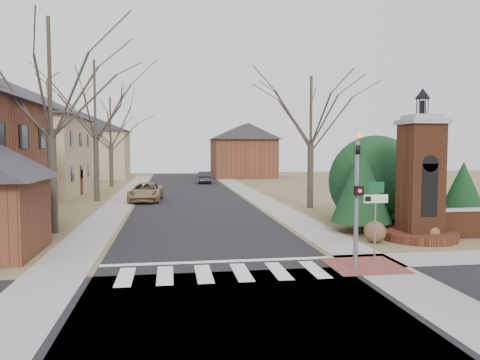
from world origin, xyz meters
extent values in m
plane|color=brown|center=(0.00, 0.00, 0.00)|extent=(120.00, 120.00, 0.00)
cube|color=black|center=(0.00, 22.00, 0.01)|extent=(8.00, 70.00, 0.01)
cube|color=black|center=(0.00, -3.00, 0.01)|extent=(120.00, 8.00, 0.01)
cube|color=silver|center=(0.00, 0.80, 0.01)|extent=(8.00, 2.20, 0.02)
cube|color=silver|center=(0.00, 2.30, 0.01)|extent=(8.00, 0.35, 0.02)
cube|color=gray|center=(5.20, 22.00, 0.01)|extent=(2.00, 60.00, 0.02)
cube|color=gray|center=(-5.20, 22.00, 0.01)|extent=(2.00, 60.00, 0.02)
cube|color=brown|center=(4.80, 1.00, 0.01)|extent=(2.40, 2.40, 0.02)
cylinder|color=slate|center=(4.30, 0.60, 2.10)|extent=(0.14, 0.14, 4.20)
imported|color=black|center=(4.30, 0.60, 4.05)|extent=(0.15, 0.18, 0.90)
sphere|color=#FF0C05|center=(4.30, 0.38, 4.35)|extent=(0.14, 0.14, 0.14)
cube|color=black|center=(4.30, 0.42, 2.60)|extent=(0.28, 0.16, 0.30)
sphere|color=#FF0C05|center=(4.30, 0.33, 2.60)|extent=(0.11, 0.11, 0.11)
cylinder|color=slate|center=(5.60, 2.00, 1.30)|extent=(0.06, 0.06, 2.60)
cube|color=silver|center=(5.60, 1.98, 2.15)|extent=(0.90, 0.03, 0.30)
cube|color=black|center=(5.30, 1.97, 2.15)|extent=(0.22, 0.02, 0.18)
cube|color=#104B25|center=(5.60, 1.98, 2.55)|extent=(0.60, 0.03, 0.40)
cylinder|color=brown|center=(9.00, 5.00, 0.18)|extent=(3.20, 3.20, 0.36)
cube|color=brown|center=(9.00, 5.00, 2.50)|extent=(1.50, 1.50, 5.00)
cube|color=black|center=(9.00, 4.28, 2.20)|extent=(0.70, 0.10, 2.20)
cube|color=gray|center=(9.00, 5.00, 5.05)|extent=(1.70, 1.70, 0.20)
cube|color=gray|center=(9.00, 5.00, 5.25)|extent=(1.30, 1.30, 0.20)
cylinder|color=black|center=(9.00, 5.00, 5.65)|extent=(0.20, 0.20, 0.60)
cone|color=black|center=(9.00, 5.00, 6.25)|extent=(0.64, 0.64, 0.45)
cube|color=tan|center=(-13.50, 27.00, 3.20)|extent=(9.00, 12.00, 6.40)
cube|color=tan|center=(-12.00, 48.00, 3.00)|extent=(10.00, 8.00, 6.00)
cube|color=tan|center=(-14.80, 46.40, 6.99)|extent=(0.75, 0.75, 3.08)
cube|color=brown|center=(8.00, 48.00, 2.50)|extent=(8.00, 8.00, 5.00)
cube|color=brown|center=(5.76, 46.40, 5.90)|extent=(0.75, 0.75, 2.80)
cylinder|color=#473D33|center=(7.20, 7.00, 0.25)|extent=(0.20, 0.20, 0.50)
cone|color=#103216|center=(7.20, 7.00, 2.30)|extent=(2.80, 2.80, 3.60)
cylinder|color=#473D33|center=(10.50, 8.20, 0.25)|extent=(0.20, 0.20, 0.50)
cone|color=#103216|center=(10.50, 8.20, 2.60)|extent=(3.40, 3.40, 4.20)
cylinder|color=#473D33|center=(12.50, 7.20, 0.25)|extent=(0.20, 0.20, 0.50)
cone|color=#103216|center=(12.50, 7.20, 1.90)|extent=(2.40, 2.40, 2.80)
sphere|color=#103216|center=(9.00, 9.50, 2.40)|extent=(4.80, 4.80, 4.80)
cylinder|color=#473D33|center=(-7.00, 9.00, 2.42)|extent=(0.40, 0.40, 4.83)
cylinder|color=#473D33|center=(-7.00, 22.00, 2.52)|extent=(0.40, 0.40, 5.04)
cylinder|color=#473D33|center=(-7.50, 35.00, 2.21)|extent=(0.40, 0.40, 4.41)
cylinder|color=#473D33|center=(7.50, 16.00, 2.10)|extent=(0.40, 0.40, 4.20)
imported|color=#937C50|center=(-3.40, 21.39, 0.68)|extent=(2.57, 5.03, 1.36)
imported|color=#2C2E32|center=(2.17, 38.13, 0.66)|extent=(1.58, 4.06, 1.32)
sphere|color=brown|center=(6.80, 4.60, 0.46)|extent=(0.91, 0.91, 0.91)
sphere|color=brown|center=(9.30, 4.60, 0.42)|extent=(0.83, 0.83, 0.83)
camera|label=1|loc=(-1.61, -13.60, 3.97)|focal=35.00mm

